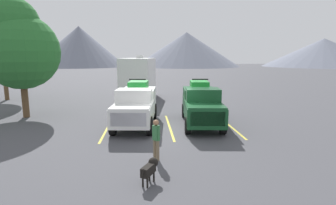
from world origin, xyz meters
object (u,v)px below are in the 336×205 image
Objects in this scene: pickup_truck_a at (136,104)px; dog at (150,167)px; pickup_truck_b at (201,104)px; person_a at (156,137)px; camper_trailer_a at (139,76)px.

dog is (0.68, -7.18, -0.71)m from pickup_truck_a.
dog is (-3.05, -7.14, -0.70)m from pickup_truck_b.
dog is at bearing -97.93° from person_a.
camper_trailer_a is 16.77m from dog.
camper_trailer_a is (-3.83, 9.53, 0.92)m from pickup_truck_b.
pickup_truck_b is 3.57× the size of person_a.
pickup_truck_a is 0.97× the size of pickup_truck_b.
person_a is at bearing -117.70° from pickup_truck_b.
pickup_truck_a is 7.25m from dog.
pickup_truck_b is at bearing 62.30° from person_a.
camper_trailer_a is 4.65× the size of person_a.
camper_trailer_a is (-0.09, 9.49, 0.90)m from pickup_truck_a.
camper_trailer_a reaches higher than dog.
person_a is at bearing -86.04° from camper_trailer_a.
pickup_truck_b is at bearing -0.61° from pickup_truck_a.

